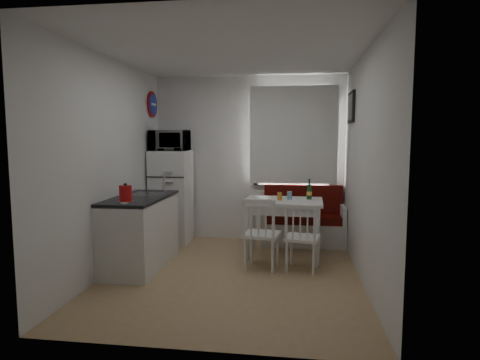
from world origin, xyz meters
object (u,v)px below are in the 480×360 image
object	(u,v)px
bench	(303,225)
dining_table	(283,206)
chair_left	(261,226)
fridge	(172,197)
microwave	(170,141)
wine_bottle	(309,189)
kettle	(126,194)
kitchen_counter	(141,231)
chair_right	(303,230)

from	to	relation	value
bench	dining_table	xyz separation A→B (m)	(-0.28, -0.66, 0.40)
chair_left	fridge	world-z (taller)	fridge
microwave	wine_bottle	size ratio (longest dim) A/B	2.00
bench	chair_left	size ratio (longest dim) A/B	2.61
bench	wine_bottle	world-z (taller)	wine_bottle
fridge	wine_bottle	xyz separation A→B (m)	(2.11, -0.45, 0.21)
chair_left	kettle	distance (m)	1.65
microwave	chair_left	bearing A→B (deg)	-37.64
kitchen_counter	bench	distance (m)	2.47
fridge	bench	bearing A→B (deg)	3.06
kettle	wine_bottle	size ratio (longest dim) A/B	0.79
bench	kitchen_counter	bearing A→B (deg)	-146.71
dining_table	fridge	world-z (taller)	fridge
kitchen_counter	kettle	distance (m)	0.77
chair_right	microwave	bearing A→B (deg)	160.04
kitchen_counter	chair_left	xyz separation A→B (m)	(1.53, 0.03, 0.10)
kitchen_counter	chair_left	size ratio (longest dim) A/B	2.73
kitchen_counter	wine_bottle	xyz separation A→B (m)	(2.13, 0.79, 0.47)
kitchen_counter	chair_right	xyz separation A→B (m)	(2.03, 0.04, 0.07)
kitchen_counter	wine_bottle	bearing A→B (deg)	20.43
kitchen_counter	chair_right	size ratio (longest dim) A/B	2.89
kitchen_counter	bench	bearing A→B (deg)	33.29
kitchen_counter	fridge	size ratio (longest dim) A/B	0.92
chair_right	kettle	size ratio (longest dim) A/B	2.06
dining_table	wine_bottle	size ratio (longest dim) A/B	3.83
kitchen_counter	fridge	xyz separation A→B (m)	(0.02, 1.24, 0.26)
chair_left	microwave	size ratio (longest dim) A/B	0.86
kitchen_counter	chair_left	bearing A→B (deg)	1.13
chair_right	fridge	bearing A→B (deg)	158.98
chair_right	fridge	size ratio (longest dim) A/B	0.32
kettle	chair_left	bearing A→B (deg)	20.94
bench	microwave	distance (m)	2.42
dining_table	chair_right	world-z (taller)	chair_right
bench	chair_right	size ratio (longest dim) A/B	2.76
kettle	microwave	bearing A→B (deg)	90.99
bench	microwave	world-z (taller)	microwave
chair_right	kettle	bearing A→B (deg)	-153.89
microwave	kitchen_counter	bearing A→B (deg)	-90.94
kettle	wine_bottle	bearing A→B (deg)	32.58
kitchen_counter	bench	world-z (taller)	kitchen_counter
kitchen_counter	dining_table	size ratio (longest dim) A/B	1.22
bench	chair_right	xyz separation A→B (m)	(-0.03, -1.32, 0.22)
kitchen_counter	microwave	size ratio (longest dim) A/B	2.33
chair_right	chair_left	bearing A→B (deg)	-169.35
bench	fridge	size ratio (longest dim) A/B	0.88
fridge	wine_bottle	bearing A→B (deg)	-12.07
wine_bottle	microwave	bearing A→B (deg)	169.23
fridge	microwave	size ratio (longest dim) A/B	2.54
kitchen_counter	kettle	size ratio (longest dim) A/B	5.94
microwave	kettle	bearing A→B (deg)	-89.01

